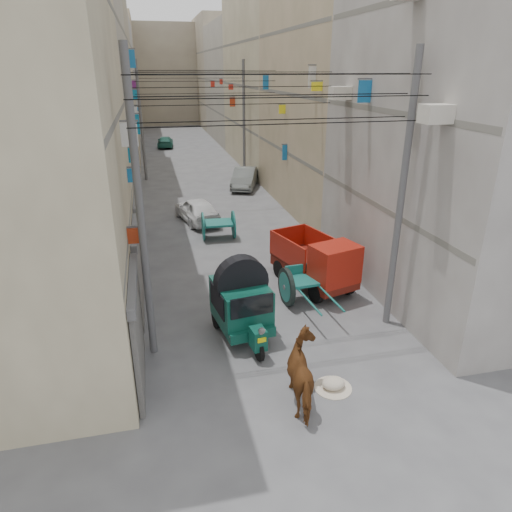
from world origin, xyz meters
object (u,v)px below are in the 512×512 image
object	(u,v)px
mini_truck	(320,266)
distant_car_white	(197,210)
auto_rickshaw	(242,301)
tonga_cart	(303,284)
feed_sack	(333,383)
second_cart	(218,225)
horse	(307,374)
distant_car_grey	(245,178)
distant_car_green	(165,142)

from	to	relation	value
mini_truck	distant_car_white	bearing A→B (deg)	94.81
auto_rickshaw	tonga_cart	world-z (taller)	auto_rickshaw
mini_truck	feed_sack	xyz separation A→B (m)	(-1.58, -5.29, -0.80)
tonga_cart	distant_car_white	bearing A→B (deg)	100.27
tonga_cart	feed_sack	world-z (taller)	tonga_cart
feed_sack	distant_car_white	bearing A→B (deg)	97.34
tonga_cart	second_cart	size ratio (longest dim) A/B	1.93
horse	mini_truck	bearing A→B (deg)	-108.66
second_cart	distant_car_grey	world-z (taller)	second_cart
second_cart	distant_car_white	bearing A→B (deg)	106.15
mini_truck	second_cart	xyz separation A→B (m)	(-2.71, 6.09, -0.24)
feed_sack	distant_car_green	size ratio (longest dim) A/B	0.16
second_cart	distant_car_grey	xyz separation A→B (m)	(3.20, 9.36, -0.05)
tonga_cart	mini_truck	world-z (taller)	mini_truck
second_cart	distant_car_white	size ratio (longest dim) A/B	0.41
distant_car_green	distant_car_white	bearing A→B (deg)	95.32
distant_car_green	mini_truck	bearing A→B (deg)	100.78
distant_car_grey	mini_truck	bearing A→B (deg)	-72.43
distant_car_grey	horse	bearing A→B (deg)	-78.49
distant_car_green	feed_sack	bearing A→B (deg)	97.61
tonga_cart	second_cart	xyz separation A→B (m)	(-1.85, 6.86, 0.02)
tonga_cart	horse	bearing A→B (deg)	-112.29
auto_rickshaw	distant_car_grey	bearing A→B (deg)	69.90
horse	distant_car_grey	world-z (taller)	horse
distant_car_white	distant_car_green	distance (m)	24.93
distant_car_grey	distant_car_white	bearing A→B (deg)	-101.39
tonga_cart	feed_sack	bearing A→B (deg)	-103.44
distant_car_white	distant_car_grey	world-z (taller)	distant_car_grey
auto_rickshaw	tonga_cart	distance (m)	2.93
mini_truck	feed_sack	distance (m)	5.58
distant_car_white	distant_car_grey	bearing A→B (deg)	-133.88
auto_rickshaw	mini_truck	size ratio (longest dim) A/B	0.74
feed_sack	horse	bearing A→B (deg)	-158.58
mini_truck	tonga_cart	bearing A→B (deg)	-154.43
tonga_cart	distant_car_green	xyz separation A→B (m)	(-3.01, 34.61, -0.15)
horse	distant_car_green	bearing A→B (deg)	-83.25
auto_rickshaw	mini_truck	xyz separation A→B (m)	(3.31, 2.32, -0.19)
distant_car_white	second_cart	bearing A→B (deg)	90.71
horse	distant_car_white	world-z (taller)	horse
feed_sack	distant_car_grey	size ratio (longest dim) A/B	0.15
auto_rickshaw	distant_car_grey	distance (m)	18.18
auto_rickshaw	second_cart	size ratio (longest dim) A/B	1.83
feed_sack	distant_car_white	distance (m)	14.33
horse	feed_sack	bearing A→B (deg)	-153.93
mini_truck	distant_car_white	xyz separation A→B (m)	(-3.41, 8.92, -0.31)
distant_car_white	distant_car_green	size ratio (longest dim) A/B	1.02
auto_rickshaw	second_cart	world-z (taller)	auto_rickshaw
auto_rickshaw	distant_car_white	xyz separation A→B (m)	(-0.10, 11.23, -0.50)
feed_sack	auto_rickshaw	bearing A→B (deg)	120.19
auto_rickshaw	tonga_cart	xyz separation A→B (m)	(2.45, 1.55, -0.45)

